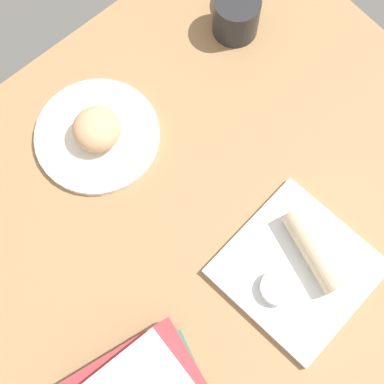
{
  "coord_description": "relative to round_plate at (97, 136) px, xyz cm",
  "views": [
    {
      "loc": [
        -18.17,
        -20.7,
        102.21
      ],
      "look_at": [
        2.77,
        3.12,
        7.0
      ],
      "focal_mm": 53.41,
      "sensor_mm": 36.0,
      "label": 1
    }
  ],
  "objects": [
    {
      "name": "coffee_mug",
      "position": [
        35.56,
        0.75,
        3.77
      ],
      "size": [
        10.6,
        12.17,
        8.73
      ],
      "color": "#262628",
      "rests_on": "dining_table"
    },
    {
      "name": "round_plate",
      "position": [
        0.0,
        0.0,
        0.0
      ],
      "size": [
        23.29,
        23.29,
        1.4
      ],
      "primitive_type": "cylinder",
      "color": "white",
      "rests_on": "dining_table"
    },
    {
      "name": "scone_pastry",
      "position": [
        0.11,
        -0.65,
        3.86
      ],
      "size": [
        10.35,
        10.41,
        6.31
      ],
      "primitive_type": "ellipsoid",
      "rotation": [
        0.0,
        0.0,
        4.92
      ],
      "color": "tan",
      "rests_on": "round_plate"
    },
    {
      "name": "breakfast_wrap",
      "position": [
        14.52,
        -42.36,
        3.77
      ],
      "size": [
        9.14,
        15.7,
        5.74
      ],
      "primitive_type": "cylinder",
      "rotation": [
        1.57,
        0.0,
        2.9
      ],
      "color": "beige",
      "rests_on": "square_plate"
    },
    {
      "name": "square_plate",
      "position": [
        10.33,
        -42.48,
        0.1
      ],
      "size": [
        25.33,
        25.33,
        1.6
      ],
      "primitive_type": "cube",
      "rotation": [
        0.0,
        0.0,
        0.09
      ],
      "color": "white",
      "rests_on": "dining_table"
    },
    {
      "name": "dining_table",
      "position": [
        2.7,
        -23.68,
        -2.7
      ],
      "size": [
        110.0,
        90.0,
        4.0
      ],
      "primitive_type": "cube",
      "color": "#9E754C",
      "rests_on": "ground"
    },
    {
      "name": "sauce_cup",
      "position": [
        5.09,
        -42.62,
        2.1
      ],
      "size": [
        5.92,
        5.92,
        2.22
      ],
      "color": "silver",
      "rests_on": "square_plate"
    }
  ]
}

